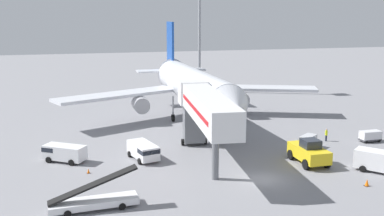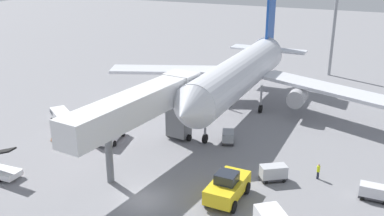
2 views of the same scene
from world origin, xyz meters
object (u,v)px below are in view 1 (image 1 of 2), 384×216
Objects in this scene: jet_bridge at (204,108)px; safety_cone_alpha at (367,183)px; pushback_tug at (309,152)px; baggage_cart_mid_right at (234,133)px; airplane_at_gate at (192,86)px; service_van_near_left at (64,152)px; baggage_cart_rear_right at (370,136)px; service_van_outer_right at (144,150)px; ground_crew_worker_foreground at (326,135)px; belt_loader_truck at (94,200)px; safety_cone_bravo at (88,171)px; baggage_cart_far_center at (308,141)px.

jet_bridge reaches higher than safety_cone_alpha.
pushback_tug reaches higher than baggage_cart_mid_right.
baggage_cart_mid_right is at bearing 108.74° from safety_cone_alpha.
airplane_at_gate is 23.96m from pushback_tug.
baggage_cart_rear_right is (37.55, -1.96, -0.29)m from service_van_near_left.
service_van_near_left is at bearing 163.45° from pushback_tug.
safety_cone_alpha is at bearing -35.10° from service_van_outer_right.
ground_crew_worker_foreground reaches higher than safety_cone_alpha.
safety_cone_bravo is (-0.06, 8.99, -0.53)m from belt_loader_truck.
belt_loader_truck is 13.79m from service_van_near_left.
service_van_near_left is (-2.49, 13.56, 0.28)m from belt_loader_truck.
pushback_tug is 7.71m from safety_cone_alpha.
jet_bridge is at bearing 160.21° from pushback_tug.
safety_cone_bravo is (-16.29, -19.49, -5.13)m from airplane_at_gate.
pushback_tug is (6.96, -22.56, -4.08)m from airplane_at_gate.
belt_loader_truck reaches higher than safety_cone_bravo.
pushback_tug reaches higher than safety_cone_bravo.
airplane_at_gate reaches higher than jet_bridge.
safety_cone_alpha is at bearing -22.43° from safety_cone_bravo.
baggage_cart_far_center is at bearing 5.45° from jet_bridge.
airplane_at_gate is 31.66m from safety_cone_alpha.
belt_loader_truck is at bearing -141.88° from jet_bridge.
airplane_at_gate is 81.22× the size of safety_cone_bravo.
belt_loader_truck is 2.82× the size of baggage_cart_rear_right.
safety_cone_alpha is (19.11, -13.43, -0.72)m from service_van_outer_right.
service_van_outer_right is at bearing -156.77° from baggage_cart_mid_right.
safety_cone_alpha is at bearing -127.02° from baggage_cart_rear_right.
jet_bridge is 18.42m from ground_crew_worker_foreground.
belt_loader_truck is at bearing -117.03° from service_van_outer_right.
baggage_cart_rear_right is 1.10× the size of baggage_cart_mid_right.
baggage_cart_rear_right is (11.86, 5.67, -0.51)m from pushback_tug.
baggage_cart_mid_right reaches higher than safety_cone_bravo.
ground_crew_worker_foreground reaches higher than baggage_cart_rear_right.
baggage_cart_far_center is 9.56m from baggage_cart_mid_right.
ground_crew_worker_foreground is at bearing 11.45° from jet_bridge.
service_van_near_left is 8.75m from service_van_outer_right.
safety_cone_alpha is (6.41, -18.88, -0.46)m from baggage_cart_mid_right.
baggage_cart_rear_right is at bearing 3.28° from baggage_cart_far_center.
safety_cone_bravo is (2.43, -4.57, -0.82)m from service_van_near_left.
baggage_cart_mid_right is (-7.14, 6.36, -0.08)m from baggage_cart_far_center.
safety_cone_alpha is (27.71, -15.01, -0.73)m from service_van_near_left.
jet_bridge reaches higher than belt_loader_truck.
service_van_near_left is 31.53m from safety_cone_alpha.
baggage_cart_far_center reaches higher than safety_cone_bravo.
baggage_cart_far_center is at bearing -5.00° from service_van_near_left.
ground_crew_worker_foreground reaches higher than baggage_cart_mid_right.
safety_cone_bravo is (-23.26, 3.06, -1.04)m from pushback_tug.
safety_cone_bravo is (-35.11, -2.61, -0.53)m from baggage_cart_rear_right.
pushback_tug is 2.22× the size of baggage_cart_mid_right.
belt_loader_truck reaches higher than baggage_cart_far_center.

